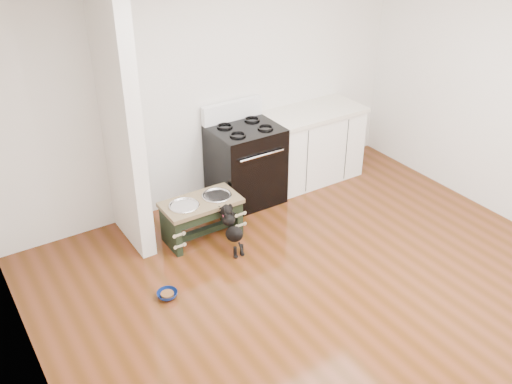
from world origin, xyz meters
name	(u,v)px	position (x,y,z in m)	size (l,w,h in m)	color
ground	(349,309)	(0.00, 0.00, 0.00)	(5.00, 5.00, 0.00)	#48250C
room_shell	(366,145)	(0.00, 0.00, 1.62)	(5.00, 5.00, 5.00)	silver
partition_wall	(120,120)	(-1.18, 2.10, 1.35)	(0.15, 0.80, 2.70)	silver
oven_range	(245,163)	(0.25, 2.16, 0.48)	(0.76, 0.69, 1.14)	black
cabinet_run	(312,145)	(1.23, 2.18, 0.45)	(1.24, 0.64, 0.91)	white
dog_feeder	(202,212)	(-0.56, 1.72, 0.32)	(0.82, 0.44, 0.46)	black
puppy	(232,228)	(-0.41, 1.34, 0.27)	(0.14, 0.42, 0.50)	black
floor_bowl	(167,295)	(-1.30, 1.03, 0.03)	(0.22, 0.22, 0.06)	navy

